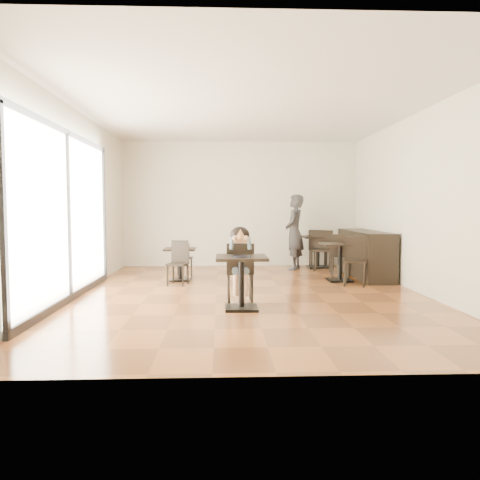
{
  "coord_description": "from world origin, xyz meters",
  "views": [
    {
      "loc": [
        -0.5,
        -8.08,
        1.52
      ],
      "look_at": [
        -0.2,
        -0.72,
        1.0
      ],
      "focal_mm": 35.0,
      "sensor_mm": 36.0,
      "label": 1
    }
  ],
  "objects": [
    {
      "name": "floor",
      "position": [
        0.0,
        0.0,
        0.0
      ],
      "size": [
        6.0,
        8.0,
        0.01
      ],
      "primitive_type": "cube",
      "color": "brown",
      "rests_on": "ground"
    },
    {
      "name": "ceiling",
      "position": [
        0.0,
        0.0,
        3.2
      ],
      "size": [
        6.0,
        8.0,
        0.01
      ],
      "primitive_type": "cube",
      "color": "white",
      "rests_on": "floor"
    },
    {
      "name": "wall_back",
      "position": [
        0.0,
        4.0,
        1.6
      ],
      "size": [
        6.0,
        0.01,
        3.2
      ],
      "primitive_type": "cube",
      "color": "silver",
      "rests_on": "floor"
    },
    {
      "name": "wall_front",
      "position": [
        0.0,
        -4.0,
        1.6
      ],
      "size": [
        6.0,
        0.01,
        3.2
      ],
      "primitive_type": "cube",
      "color": "silver",
      "rests_on": "floor"
    },
    {
      "name": "wall_left",
      "position": [
        -3.0,
        0.0,
        1.6
      ],
      "size": [
        0.01,
        8.0,
        3.2
      ],
      "primitive_type": "cube",
      "color": "silver",
      "rests_on": "floor"
    },
    {
      "name": "wall_right",
      "position": [
        3.0,
        0.0,
        1.6
      ],
      "size": [
        0.01,
        8.0,
        3.2
      ],
      "primitive_type": "cube",
      "color": "silver",
      "rests_on": "floor"
    },
    {
      "name": "storefront_window",
      "position": [
        -2.97,
        -0.5,
        1.4
      ],
      "size": [
        0.04,
        4.5,
        2.6
      ],
      "primitive_type": "cube",
      "color": "white",
      "rests_on": "floor"
    },
    {
      "name": "child_table",
      "position": [
        -0.2,
        -1.22,
        0.4
      ],
      "size": [
        0.75,
        0.75,
        0.79
      ],
      "primitive_type": null,
      "color": "black",
      "rests_on": "floor"
    },
    {
      "name": "child_chair",
      "position": [
        -0.2,
        -0.67,
        0.48
      ],
      "size": [
        0.43,
        0.43,
        0.96
      ],
      "primitive_type": null,
      "rotation": [
        0.0,
        0.0,
        3.14
      ],
      "color": "black",
      "rests_on": "floor"
    },
    {
      "name": "child",
      "position": [
        -0.2,
        -0.67,
        0.6
      ],
      "size": [
        0.43,
        0.6,
        1.2
      ],
      "primitive_type": null,
      "color": "slate",
      "rests_on": "child_chair"
    },
    {
      "name": "plate",
      "position": [
        -0.2,
        -1.32,
        0.8
      ],
      "size": [
        0.27,
        0.27,
        0.02
      ],
      "primitive_type": "cylinder",
      "color": "black",
      "rests_on": "child_table"
    },
    {
      "name": "pizza_slice",
      "position": [
        -0.2,
        -0.86,
        1.04
      ],
      "size": [
        0.28,
        0.21,
        0.06
      ],
      "primitive_type": null,
      "color": "#E0C376",
      "rests_on": "child"
    },
    {
      "name": "adult_patron",
      "position": [
        1.28,
        3.21,
        0.91
      ],
      "size": [
        0.63,
        0.77,
        1.83
      ],
      "primitive_type": "imported",
      "rotation": [
        0.0,
        0.0,
        -1.9
      ],
      "color": "#353439",
      "rests_on": "floor"
    },
    {
      "name": "cafe_table_mid",
      "position": [
        1.93,
        1.36,
        0.39
      ],
      "size": [
        0.95,
        0.95,
        0.78
      ],
      "primitive_type": null,
      "rotation": [
        0.0,
        0.0,
        -0.35
      ],
      "color": "black",
      "rests_on": "floor"
    },
    {
      "name": "cafe_table_left",
      "position": [
        -1.35,
        1.57,
        0.34
      ],
      "size": [
        0.77,
        0.77,
        0.67
      ],
      "primitive_type": null,
      "rotation": [
        0.0,
        0.0,
        -0.25
      ],
      "color": "black",
      "rests_on": "floor"
    },
    {
      "name": "cafe_table_back",
      "position": [
        1.92,
        3.5,
        0.4
      ],
      "size": [
        0.96,
        0.96,
        0.8
      ],
      "primitive_type": null,
      "rotation": [
        0.0,
        0.0,
        -0.32
      ],
      "color": "black",
      "rests_on": "floor"
    },
    {
      "name": "chair_mid_a",
      "position": [
        2.09,
        1.91,
        0.47
      ],
      "size": [
        0.54,
        0.54,
        0.94
      ],
      "primitive_type": null,
      "rotation": [
        0.0,
        0.0,
        2.8
      ],
      "color": "black",
      "rests_on": "floor"
    },
    {
      "name": "chair_mid_b",
      "position": [
        2.09,
        0.81,
        0.47
      ],
      "size": [
        0.54,
        0.54,
        0.94
      ],
      "primitive_type": null,
      "rotation": [
        0.0,
        0.0,
        -0.35
      ],
      "color": "black",
      "rests_on": "floor"
    },
    {
      "name": "chair_left_a",
      "position": [
        -1.35,
        2.12,
        0.41
      ],
      "size": [
        0.44,
        0.44,
        0.81
      ],
      "primitive_type": null,
      "rotation": [
        0.0,
        0.0,
        2.89
      ],
      "color": "black",
      "rests_on": "floor"
    },
    {
      "name": "chair_left_b",
      "position": [
        -1.35,
        1.02,
        0.41
      ],
      "size": [
        0.44,
        0.44,
        0.81
      ],
      "primitive_type": null,
      "rotation": [
        0.0,
        0.0,
        -0.25
      ],
      "color": "black",
      "rests_on": "floor"
    },
    {
      "name": "chair_back_a",
      "position": [
        1.93,
        3.5,
        0.48
      ],
      "size": [
        0.55,
        0.55,
        0.96
      ],
      "primitive_type": null,
      "rotation": [
        0.0,
        0.0,
        2.82
      ],
      "color": "black",
      "rests_on": "floor"
    },
    {
      "name": "chair_back_b",
      "position": [
        1.93,
        2.96,
        0.48
      ],
      "size": [
        0.55,
        0.55,
        0.96
      ],
      "primitive_type": null,
      "rotation": [
        0.0,
        0.0,
        -0.32
      ],
      "color": "black",
      "rests_on": "floor"
    },
    {
      "name": "service_counter",
      "position": [
        2.65,
        2.0,
        0.5
      ],
      "size": [
        0.6,
        2.4,
        1.0
      ],
      "primitive_type": "cube",
      "color": "black",
      "rests_on": "floor"
    }
  ]
}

